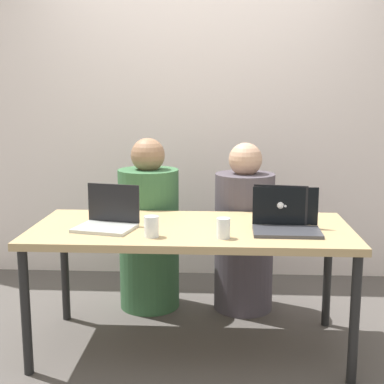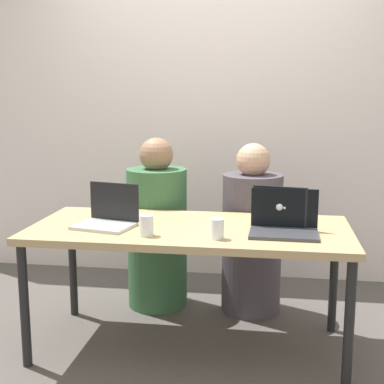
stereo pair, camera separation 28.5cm
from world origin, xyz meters
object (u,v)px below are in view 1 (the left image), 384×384
at_px(person_on_right, 244,236).
at_px(laptop_front_right, 286,222).
at_px(laptop_front_left, 108,219).
at_px(water_glass_left, 152,228).
at_px(laptop_back_right, 281,215).
at_px(person_on_left, 149,233).
at_px(water_glass_right, 223,230).

height_order(person_on_right, laptop_front_right, person_on_right).
distance_m(person_on_right, laptop_front_right, 0.76).
bearing_deg(laptop_front_left, water_glass_left, -20.13).
height_order(laptop_front_left, water_glass_left, laptop_front_left).
relative_size(person_on_right, laptop_back_right, 3.44).
height_order(person_on_right, laptop_front_left, person_on_right).
xyz_separation_m(person_on_left, water_glass_left, (0.13, -0.83, 0.25)).
bearing_deg(water_glass_left, person_on_left, 98.84).
bearing_deg(laptop_back_right, laptop_front_left, 18.14).
distance_m(person_on_right, laptop_back_right, 0.60).
height_order(laptop_front_right, water_glass_left, laptop_front_right).
distance_m(person_on_right, laptop_front_left, 1.05).
bearing_deg(water_glass_right, laptop_front_right, 24.83).
height_order(person_on_left, person_on_right, person_on_left).
xyz_separation_m(laptop_back_right, water_glass_left, (-0.69, -0.32, -0.00)).
distance_m(person_on_left, water_glass_right, 1.00).
relative_size(laptop_back_right, laptop_front_right, 0.92).
relative_size(laptop_front_left, water_glass_left, 3.25).
height_order(laptop_back_right, laptop_front_left, laptop_back_right).
xyz_separation_m(laptop_front_right, water_glass_left, (-0.70, -0.15, -0.00)).
bearing_deg(person_on_left, laptop_front_left, 92.87).
xyz_separation_m(laptop_front_left, water_glass_right, (0.63, -0.18, -0.01)).
relative_size(laptop_back_right, water_glass_left, 3.02).
height_order(laptop_back_right, water_glass_right, laptop_back_right).
bearing_deg(water_glass_left, person_on_right, 58.44).
xyz_separation_m(person_on_right, laptop_back_right, (0.18, -0.51, 0.27)).
bearing_deg(laptop_back_right, laptop_front_right, 102.48).
bearing_deg(water_glass_right, laptop_back_right, 45.43).
relative_size(person_on_right, water_glass_left, 10.40).
distance_m(laptop_back_right, laptop_front_right, 0.17).
relative_size(person_on_left, person_on_right, 1.02).
xyz_separation_m(person_on_right, water_glass_right, (-0.14, -0.84, 0.26)).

